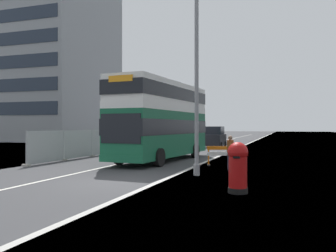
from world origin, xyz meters
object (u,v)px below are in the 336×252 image
lamppost_foreground (197,81)px  car_oncoming_near (215,138)px  pedestrian_at_kerb (230,153)px  roadworks_barrier (222,154)px  red_pillar_postbox (238,165)px  car_receding_mid (198,136)px  double_decker_bus (162,119)px

lamppost_foreground → car_oncoming_near: bearing=99.1°
car_oncoming_near → pedestrian_at_kerb: car_oncoming_near is taller
roadworks_barrier → lamppost_foreground: bearing=-95.2°
red_pillar_postbox → car_receding_mid: car_receding_mid is taller
roadworks_barrier → car_receding_mid: 25.43m
pedestrian_at_kerb → roadworks_barrier: bearing=112.8°
roadworks_barrier → car_oncoming_near: (-3.78, 16.88, 0.33)m
lamppost_foreground → roadworks_barrier: lamppost_foreground is taller
red_pillar_postbox → car_oncoming_near: (-5.71, 24.77, 0.08)m
lamppost_foreground → car_receding_mid: 29.59m
car_oncoming_near → pedestrian_at_kerb: 19.11m
lamppost_foreground → car_oncoming_near: (-3.39, 21.13, -3.19)m
roadworks_barrier → pedestrian_at_kerb: size_ratio=0.99×
double_decker_bus → red_pillar_postbox: (6.07, -9.58, -1.70)m
car_oncoming_near → car_receding_mid: car_oncoming_near is taller
red_pillar_postbox → lamppost_foreground: bearing=122.4°
car_receding_mid → pedestrian_at_kerb: size_ratio=2.39×
double_decker_bus → roadworks_barrier: bearing=-22.3°
lamppost_foreground → pedestrian_at_kerb: size_ratio=5.15×
red_pillar_postbox → pedestrian_at_kerb: 6.31m
double_decker_bus → red_pillar_postbox: bearing=-57.6°
double_decker_bus → lamppost_foreground: size_ratio=1.19×
roadworks_barrier → pedestrian_at_kerb: 1.85m
lamppost_foreground → pedestrian_at_kerb: (1.10, 2.55, -3.32)m
double_decker_bus → car_receding_mid: double_decker_bus is taller
car_receding_mid → pedestrian_at_kerb: (8.13, -26.01, -0.12)m
lamppost_foreground → double_decker_bus: bearing=122.3°
red_pillar_postbox → roadworks_barrier: 8.12m
lamppost_foreground → car_receding_mid: bearing=103.8°
red_pillar_postbox → car_oncoming_near: 25.42m
double_decker_bus → red_pillar_postbox: double_decker_bus is taller
car_oncoming_near → roadworks_barrier: bearing=-77.4°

